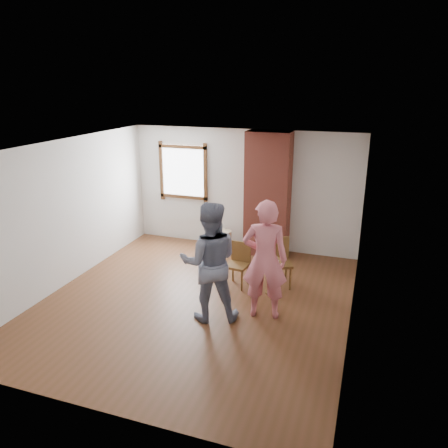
% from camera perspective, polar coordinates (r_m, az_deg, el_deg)
% --- Properties ---
extents(ground, '(5.50, 5.50, 0.00)m').
position_cam_1_polar(ground, '(7.51, -3.65, -10.02)').
color(ground, brown).
rests_on(ground, ground).
extents(room_shell, '(5.04, 5.52, 2.62)m').
position_cam_1_polar(room_shell, '(7.41, -2.54, 4.62)').
color(room_shell, silver).
rests_on(room_shell, ground).
extents(brick_chimney, '(0.90, 0.50, 2.60)m').
position_cam_1_polar(brick_chimney, '(9.10, 5.74, 3.83)').
color(brick_chimney, '#AC4C3D').
rests_on(brick_chimney, ground).
extents(stoneware_crock, '(0.35, 0.35, 0.43)m').
position_cam_1_polar(stoneware_crock, '(9.58, -0.02, -2.13)').
color(stoneware_crock, tan).
rests_on(stoneware_crock, ground).
extents(dark_pot, '(0.16, 0.16, 0.15)m').
position_cam_1_polar(dark_pot, '(9.75, -2.16, -2.66)').
color(dark_pot, black).
rests_on(dark_pot, ground).
extents(dining_chair_left, '(0.41, 0.41, 0.80)m').
position_cam_1_polar(dining_chair_left, '(7.89, 1.94, -4.94)').
color(dining_chair_left, brown).
rests_on(dining_chair_left, ground).
extents(dining_chair_right, '(0.54, 0.54, 0.88)m').
position_cam_1_polar(dining_chair_right, '(7.92, 7.16, -4.61)').
color(dining_chair_right, brown).
rests_on(dining_chair_right, ground).
extents(side_table, '(0.40, 0.40, 0.60)m').
position_cam_1_polar(side_table, '(7.65, 6.46, -6.20)').
color(side_table, brown).
rests_on(side_table, ground).
extents(cake_plate, '(0.18, 0.18, 0.01)m').
position_cam_1_polar(cake_plate, '(7.57, 6.51, -4.81)').
color(cake_plate, white).
rests_on(cake_plate, side_table).
extents(cake_slice, '(0.08, 0.07, 0.06)m').
position_cam_1_polar(cake_slice, '(7.55, 6.60, -4.58)').
color(cake_slice, white).
rests_on(cake_slice, cake_plate).
extents(man, '(1.11, 1.00, 1.88)m').
position_cam_1_polar(man, '(6.62, -1.91, -4.98)').
color(man, '#121932').
rests_on(man, ground).
extents(person_pink, '(0.76, 0.57, 1.90)m').
position_cam_1_polar(person_pink, '(6.71, 5.37, -4.67)').
color(person_pink, '#DA6D78').
rests_on(person_pink, ground).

